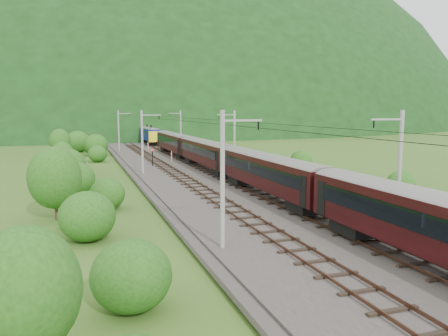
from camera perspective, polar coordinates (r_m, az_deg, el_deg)
name	(u,v)px	position (r m, az deg, el deg)	size (l,w,h in m)	color
ground	(316,242)	(28.54, 11.86, -9.48)	(600.00, 600.00, 0.00)	#30571B
railbed	(254,207)	(37.16, 4.00, -5.12)	(14.00, 220.00, 0.30)	#38332D
track_left	(228,207)	(36.27, 0.49, -5.05)	(2.40, 220.00, 0.27)	#513223
track_right	(280,203)	(38.08, 7.35, -4.51)	(2.40, 220.00, 0.27)	#513223
catenary_left	(143,141)	(56.12, -10.56, 3.54)	(2.54, 192.28, 8.00)	gray
catenary_right	(234,139)	(59.11, 1.30, 3.86)	(2.54, 192.28, 8.00)	gray
overhead_wires	(255,125)	(36.28, 4.10, 5.66)	(4.83, 198.00, 0.03)	black
mountain_main	(100,124)	(283.90, -15.92, 5.56)	(504.00, 360.00, 244.00)	#133311
train	(270,167)	(39.58, 6.01, 0.15)	(2.68, 146.67, 4.64)	black
hazard_post_near	(148,147)	(88.24, -9.88, 2.77)	(0.18, 0.18, 1.66)	red
hazard_post_far	(172,156)	(69.48, -6.87, 1.52)	(0.16, 0.16, 1.54)	red
signal	(152,156)	(63.95, -9.33, 1.54)	(0.27, 0.27, 2.41)	black
vegetation_left	(79,178)	(41.61, -18.44, -1.20)	(11.32, 149.07, 6.49)	#1E4A13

